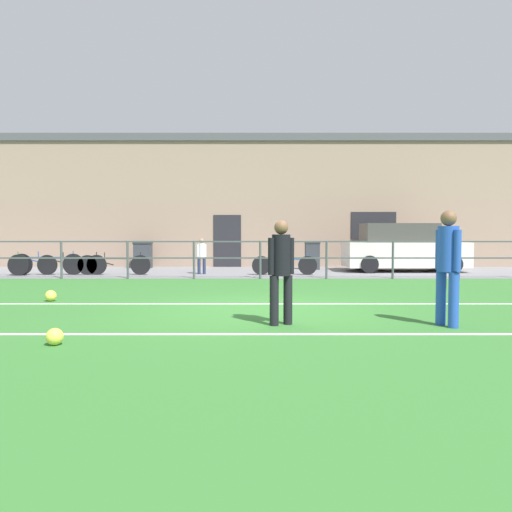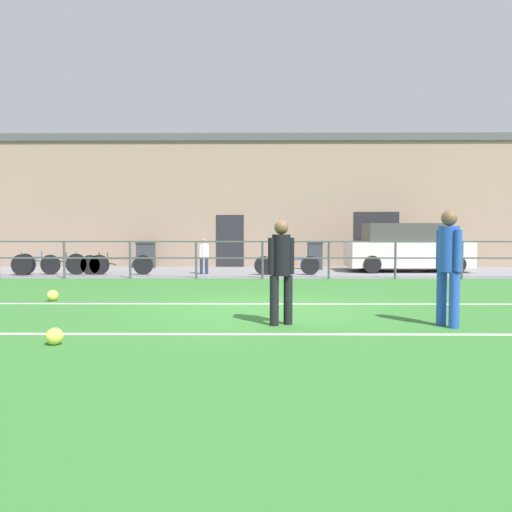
{
  "view_description": "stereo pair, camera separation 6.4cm",
  "coord_description": "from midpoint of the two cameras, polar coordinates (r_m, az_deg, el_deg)",
  "views": [
    {
      "loc": [
        -0.13,
        -9.02,
        1.41
      ],
      "look_at": [
        -0.18,
        4.45,
        0.77
      ],
      "focal_mm": 35.06,
      "sensor_mm": 36.0,
      "label": 1
    },
    {
      "loc": [
        -0.07,
        -9.02,
        1.41
      ],
      "look_at": [
        -0.18,
        4.45,
        0.77
      ],
      "focal_mm": 35.06,
      "sensor_mm": 36.0,
      "label": 2
    }
  ],
  "objects": [
    {
      "name": "field_line_hash",
      "position": [
        6.99,
        1.03,
        -8.9
      ],
      "size": [
        36.0,
        0.11,
        0.0
      ],
      "primitive_type": "cube",
      "color": "white",
      "rests_on": "ground"
    },
    {
      "name": "parked_car_red",
      "position": [
        18.52,
        16.51,
        0.79
      ],
      "size": [
        4.2,
        1.89,
        1.7
      ],
      "color": "silver",
      "rests_on": "pavement_strip"
    },
    {
      "name": "bicycle_parked_4",
      "position": [
        17.34,
        -20.15,
        -0.9
      ],
      "size": [
        2.26,
        0.04,
        0.75
      ],
      "color": "black",
      "rests_on": "pavement_strip"
    },
    {
      "name": "soccer_ball_spare",
      "position": [
        11.07,
        -22.3,
        -4.21
      ],
      "size": [
        0.23,
        0.23,
        0.23
      ],
      "primitive_type": "sphere",
      "color": "#E5E04C",
      "rests_on": "ground"
    },
    {
      "name": "spectator_child",
      "position": [
        16.64,
        -6.11,
        0.25
      ],
      "size": [
        0.31,
        0.21,
        1.18
      ],
      "rotation": [
        0.0,
        0.0,
        3.46
      ],
      "color": "#232D4C",
      "rests_on": "pavement_strip"
    },
    {
      "name": "bicycle_parked_3",
      "position": [
        16.91,
        -15.8,
        -0.94
      ],
      "size": [
        2.38,
        0.04,
        0.74
      ],
      "color": "black",
      "rests_on": "pavement_strip"
    },
    {
      "name": "perimeter_fence",
      "position": [
        15.04,
        0.59,
        0.21
      ],
      "size": [
        36.07,
        0.07,
        1.15
      ],
      "color": "#474C51",
      "rests_on": "ground"
    },
    {
      "name": "bicycle_parked_1",
      "position": [
        16.28,
        3.36,
        -1.03
      ],
      "size": [
        2.13,
        0.04,
        0.72
      ],
      "color": "black",
      "rests_on": "pavement_strip"
    },
    {
      "name": "bicycle_parked_2",
      "position": [
        17.63,
        -22.57,
        -0.83
      ],
      "size": [
        2.37,
        0.04,
        0.78
      ],
      "color": "black",
      "rests_on": "pavement_strip"
    },
    {
      "name": "pavement_strip",
      "position": [
        17.58,
        0.54,
        -1.84
      ],
      "size": [
        48.0,
        5.0,
        0.02
      ],
      "primitive_type": "cube",
      "color": "slate",
      "rests_on": "ground"
    },
    {
      "name": "trash_bin_0",
      "position": [
        18.72,
        6.56,
        0.09
      ],
      "size": [
        0.55,
        0.47,
        1.05
      ],
      "color": "#33383D",
      "rests_on": "pavement_strip"
    },
    {
      "name": "player_goalkeeper",
      "position": [
        7.57,
        2.87,
        -1.12
      ],
      "size": [
        0.4,
        0.28,
        1.59
      ],
      "rotation": [
        0.0,
        0.0,
        3.58
      ],
      "color": "black",
      "rests_on": "ground"
    },
    {
      "name": "clubhouse_facade",
      "position": [
        21.26,
        0.49,
        6.16
      ],
      "size": [
        28.0,
        2.56,
        5.34
      ],
      "color": "gray",
      "rests_on": "ground"
    },
    {
      "name": "soccer_ball_match",
      "position": [
        6.82,
        -22.01,
        -8.51
      ],
      "size": [
        0.21,
        0.21,
        0.21
      ],
      "primitive_type": "sphere",
      "color": "#E5E04C",
      "rests_on": "ground"
    },
    {
      "name": "trash_bin_1",
      "position": [
        19.8,
        -12.64,
        0.14
      ],
      "size": [
        0.67,
        0.57,
        1.03
      ],
      "color": "#33383D",
      "rests_on": "pavement_strip"
    },
    {
      "name": "ground",
      "position": [
        9.14,
        0.84,
        -6.28
      ],
      "size": [
        60.0,
        44.0,
        0.04
      ],
      "primitive_type": "cube",
      "color": "#33702D"
    },
    {
      "name": "player_striker",
      "position": [
        7.97,
        21.05,
        -0.51
      ],
      "size": [
        0.3,
        0.45,
        1.74
      ],
      "rotation": [
        0.0,
        0.0,
        1.97
      ],
      "color": "blue",
      "rests_on": "ground"
    },
    {
      "name": "field_line_touchline",
      "position": [
        9.87,
        0.79,
        -5.48
      ],
      "size": [
        36.0,
        0.11,
        0.0
      ],
      "primitive_type": "cube",
      "color": "white",
      "rests_on": "ground"
    }
  ]
}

